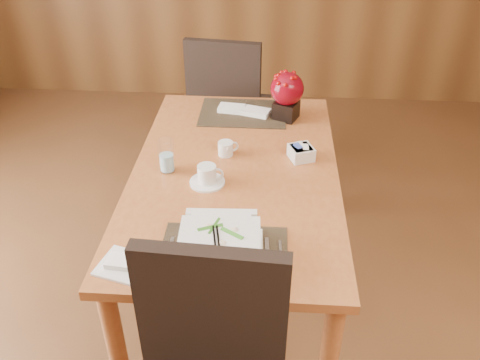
# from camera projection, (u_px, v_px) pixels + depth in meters

# --- Properties ---
(dining_table) EXTENTS (0.90, 1.50, 0.75)m
(dining_table) POSITION_uv_depth(u_px,v_px,m) (235.00, 188.00, 2.28)
(dining_table) COLOR #B16231
(dining_table) RESTS_ON ground
(placemat_near) EXTENTS (0.45, 0.33, 0.01)m
(placemat_near) POSITION_uv_depth(u_px,v_px,m) (223.00, 255.00, 1.77)
(placemat_near) COLOR black
(placemat_near) RESTS_ON dining_table
(placemat_far) EXTENTS (0.45, 0.33, 0.01)m
(placemat_far) POSITION_uv_depth(u_px,v_px,m) (243.00, 113.00, 2.68)
(placemat_far) COLOR black
(placemat_far) RESTS_ON dining_table
(soup_setting) EXTENTS (0.31, 0.31, 0.12)m
(soup_setting) POSITION_uv_depth(u_px,v_px,m) (220.00, 247.00, 1.72)
(soup_setting) COLOR white
(soup_setting) RESTS_ON dining_table
(coffee_cup) EXTENTS (0.15, 0.15, 0.08)m
(coffee_cup) POSITION_uv_depth(u_px,v_px,m) (207.00, 176.00, 2.12)
(coffee_cup) COLOR white
(coffee_cup) RESTS_ON dining_table
(water_glass) EXTENTS (0.08, 0.08, 0.15)m
(water_glass) POSITION_uv_depth(u_px,v_px,m) (166.00, 156.00, 2.18)
(water_glass) COLOR white
(water_glass) RESTS_ON dining_table
(creamer_jug) EXTENTS (0.12, 0.12, 0.06)m
(creamer_jug) POSITION_uv_depth(u_px,v_px,m) (226.00, 148.00, 2.32)
(creamer_jug) COLOR white
(creamer_jug) RESTS_ON dining_table
(sugar_caddy) EXTENTS (0.13, 0.13, 0.06)m
(sugar_caddy) POSITION_uv_depth(u_px,v_px,m) (301.00, 153.00, 2.29)
(sugar_caddy) COLOR white
(sugar_caddy) RESTS_ON dining_table
(berry_decor) EXTENTS (0.17, 0.17, 0.25)m
(berry_decor) POSITION_uv_depth(u_px,v_px,m) (287.00, 93.00, 2.56)
(berry_decor) COLOR black
(berry_decor) RESTS_ON dining_table
(napkins_far) EXTENTS (0.29, 0.16, 0.02)m
(napkins_far) POSITION_uv_depth(u_px,v_px,m) (246.00, 110.00, 2.67)
(napkins_far) COLOR white
(napkins_far) RESTS_ON dining_table
(bread_plate) EXTENTS (0.19, 0.19, 0.01)m
(bread_plate) POSITION_uv_depth(u_px,v_px,m) (122.00, 265.00, 1.73)
(bread_plate) COLOR white
(bread_plate) RESTS_ON dining_table
(far_chair) EXTENTS (0.52, 0.53, 1.01)m
(far_chair) POSITION_uv_depth(u_px,v_px,m) (228.00, 103.00, 3.20)
(far_chair) COLOR black
(far_chair) RESTS_ON ground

